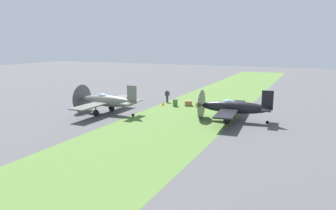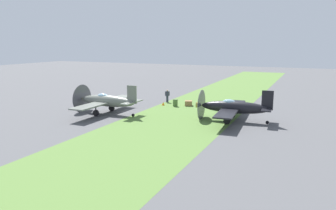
{
  "view_description": "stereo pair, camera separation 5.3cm",
  "coord_description": "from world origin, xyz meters",
  "px_view_note": "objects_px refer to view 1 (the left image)",
  "views": [
    {
      "loc": [
        -31.84,
        -21.78,
        7.96
      ],
      "look_at": [
        -0.33,
        -7.68,
        1.36
      ],
      "focal_mm": 35.13,
      "sensor_mm": 36.0,
      "label": 1
    },
    {
      "loc": [
        -31.82,
        -21.82,
        7.96
      ],
      "look_at": [
        -0.33,
        -7.68,
        1.36
      ],
      "focal_mm": 35.13,
      "sensor_mm": 36.0,
      "label": 2
    }
  ],
  "objects_px": {
    "ground_crew_chief": "(167,96)",
    "supply_crate": "(188,103)",
    "airplane_wingman": "(233,107)",
    "airplane_lead": "(106,101)",
    "fuel_drum": "(175,103)",
    "runway_marker_cone": "(163,104)"
  },
  "relations": [
    {
      "from": "ground_crew_chief",
      "to": "supply_crate",
      "type": "relative_size",
      "value": 1.92
    },
    {
      "from": "airplane_wingman",
      "to": "supply_crate",
      "type": "xyz_separation_m",
      "value": [
        5.99,
        7.12,
        -1.14
      ]
    },
    {
      "from": "airplane_lead",
      "to": "fuel_drum",
      "type": "relative_size",
      "value": 11.03
    },
    {
      "from": "supply_crate",
      "to": "runway_marker_cone",
      "type": "xyz_separation_m",
      "value": [
        -1.07,
        3.07,
        -0.1
      ]
    },
    {
      "from": "runway_marker_cone",
      "to": "ground_crew_chief",
      "type": "bearing_deg",
      "value": 10.5
    },
    {
      "from": "ground_crew_chief",
      "to": "supply_crate",
      "type": "height_order",
      "value": "ground_crew_chief"
    },
    {
      "from": "airplane_lead",
      "to": "runway_marker_cone",
      "type": "distance_m",
      "value": 8.22
    },
    {
      "from": "airplane_wingman",
      "to": "ground_crew_chief",
      "type": "xyz_separation_m",
      "value": [
        7.1,
        10.59,
        -0.55
      ]
    },
    {
      "from": "airplane_lead",
      "to": "airplane_wingman",
      "type": "height_order",
      "value": "airplane_lead"
    },
    {
      "from": "airplane_wingman",
      "to": "ground_crew_chief",
      "type": "height_order",
      "value": "airplane_wingman"
    },
    {
      "from": "ground_crew_chief",
      "to": "supply_crate",
      "type": "distance_m",
      "value": 3.7
    },
    {
      "from": "fuel_drum",
      "to": "supply_crate",
      "type": "distance_m",
      "value": 1.76
    },
    {
      "from": "supply_crate",
      "to": "runway_marker_cone",
      "type": "bearing_deg",
      "value": 109.17
    },
    {
      "from": "airplane_lead",
      "to": "supply_crate",
      "type": "relative_size",
      "value": 11.03
    },
    {
      "from": "ground_crew_chief",
      "to": "airplane_wingman",
      "type": "bearing_deg",
      "value": 114.27
    },
    {
      "from": "supply_crate",
      "to": "runway_marker_cone",
      "type": "relative_size",
      "value": 2.05
    },
    {
      "from": "airplane_wingman",
      "to": "ground_crew_chief",
      "type": "bearing_deg",
      "value": 52.06
    },
    {
      "from": "airplane_lead",
      "to": "runway_marker_cone",
      "type": "xyz_separation_m",
      "value": [
        7.24,
        -3.69,
        -1.27
      ]
    },
    {
      "from": "airplane_lead",
      "to": "ground_crew_chief",
      "type": "bearing_deg",
      "value": -18.68
    },
    {
      "from": "airplane_wingman",
      "to": "supply_crate",
      "type": "distance_m",
      "value": 9.38
    },
    {
      "from": "airplane_wingman",
      "to": "ground_crew_chief",
      "type": "relative_size",
      "value": 5.67
    },
    {
      "from": "supply_crate",
      "to": "airplane_wingman",
      "type": "bearing_deg",
      "value": -130.09
    }
  ]
}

